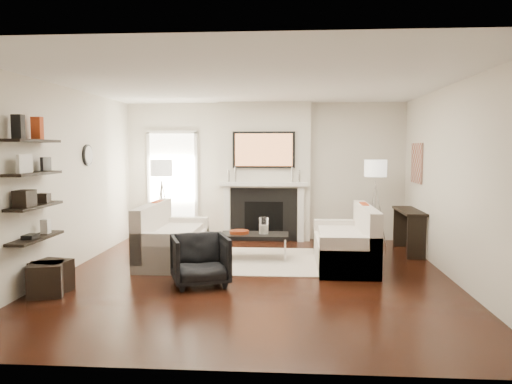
# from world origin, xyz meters

# --- Properties ---
(room_envelope) EXTENTS (6.00, 6.00, 6.00)m
(room_envelope) POSITION_xyz_m (0.00, 0.00, 1.35)
(room_envelope) COLOR black
(room_envelope) RESTS_ON ground
(chimney_breast) EXTENTS (1.80, 0.25, 2.70)m
(chimney_breast) POSITION_xyz_m (0.00, 2.88, 1.35)
(chimney_breast) COLOR silver
(chimney_breast) RESTS_ON floor
(fireplace_surround) EXTENTS (1.30, 0.02, 1.04)m
(fireplace_surround) POSITION_xyz_m (0.00, 2.74, 0.52)
(fireplace_surround) COLOR black
(fireplace_surround) RESTS_ON floor
(firebox) EXTENTS (0.75, 0.02, 0.65)m
(firebox) POSITION_xyz_m (0.00, 2.73, 0.45)
(firebox) COLOR black
(firebox) RESTS_ON floor
(mantel_pilaster_l) EXTENTS (0.12, 0.08, 1.10)m
(mantel_pilaster_l) POSITION_xyz_m (-0.72, 2.71, 0.55)
(mantel_pilaster_l) COLOR white
(mantel_pilaster_l) RESTS_ON floor
(mantel_pilaster_r) EXTENTS (0.12, 0.08, 1.10)m
(mantel_pilaster_r) POSITION_xyz_m (0.72, 2.71, 0.55)
(mantel_pilaster_r) COLOR white
(mantel_pilaster_r) RESTS_ON floor
(mantel_shelf) EXTENTS (1.70, 0.18, 0.07)m
(mantel_shelf) POSITION_xyz_m (0.00, 2.69, 1.12)
(mantel_shelf) COLOR white
(mantel_shelf) RESTS_ON chimney_breast
(tv_body) EXTENTS (1.20, 0.06, 0.70)m
(tv_body) POSITION_xyz_m (0.00, 2.71, 1.78)
(tv_body) COLOR black
(tv_body) RESTS_ON chimney_breast
(tv_screen) EXTENTS (1.10, 0.00, 0.62)m
(tv_screen) POSITION_xyz_m (0.00, 2.68, 1.78)
(tv_screen) COLOR #BF723F
(tv_screen) RESTS_ON tv_body
(candlestick_l_tall) EXTENTS (0.04, 0.04, 0.30)m
(candlestick_l_tall) POSITION_xyz_m (-0.55, 2.70, 1.30)
(candlestick_l_tall) COLOR silver
(candlestick_l_tall) RESTS_ON mantel_shelf
(candlestick_l_short) EXTENTS (0.04, 0.04, 0.24)m
(candlestick_l_short) POSITION_xyz_m (-0.68, 2.70, 1.27)
(candlestick_l_short) COLOR silver
(candlestick_l_short) RESTS_ON mantel_shelf
(candlestick_r_tall) EXTENTS (0.04, 0.04, 0.30)m
(candlestick_r_tall) POSITION_xyz_m (0.55, 2.70, 1.30)
(candlestick_r_tall) COLOR silver
(candlestick_r_tall) RESTS_ON mantel_shelf
(candlestick_r_short) EXTENTS (0.04, 0.04, 0.24)m
(candlestick_r_short) POSITION_xyz_m (0.68, 2.70, 1.27)
(candlestick_r_short) COLOR silver
(candlestick_r_short) RESTS_ON mantel_shelf
(hallway_panel) EXTENTS (0.90, 0.02, 2.10)m
(hallway_panel) POSITION_xyz_m (-1.85, 2.98, 1.05)
(hallway_panel) COLOR white
(hallway_panel) RESTS_ON floor
(door_trim_l) EXTENTS (0.06, 0.06, 2.16)m
(door_trim_l) POSITION_xyz_m (-2.33, 2.96, 1.05)
(door_trim_l) COLOR white
(door_trim_l) RESTS_ON floor
(door_trim_r) EXTENTS (0.06, 0.06, 2.16)m
(door_trim_r) POSITION_xyz_m (-1.37, 2.96, 1.05)
(door_trim_r) COLOR white
(door_trim_r) RESTS_ON floor
(door_trim_top) EXTENTS (1.02, 0.06, 0.06)m
(door_trim_top) POSITION_xyz_m (-1.85, 2.96, 2.13)
(door_trim_top) COLOR white
(door_trim_top) RESTS_ON wall_back
(rug) EXTENTS (2.60, 2.00, 0.01)m
(rug) POSITION_xyz_m (-0.14, 1.00, 0.01)
(rug) COLOR #B8A897
(rug) RESTS_ON floor
(loveseat_left_base) EXTENTS (0.85, 1.80, 0.42)m
(loveseat_left_base) POSITION_xyz_m (-1.35, 0.87, 0.21)
(loveseat_left_base) COLOR beige
(loveseat_left_base) RESTS_ON floor
(loveseat_left_back) EXTENTS (0.18, 1.80, 0.80)m
(loveseat_left_back) POSITION_xyz_m (-1.68, 0.87, 0.53)
(loveseat_left_back) COLOR beige
(loveseat_left_back) RESTS_ON floor
(loveseat_left_arm_n) EXTENTS (0.85, 0.18, 0.60)m
(loveseat_left_arm_n) POSITION_xyz_m (-1.35, 0.06, 0.30)
(loveseat_left_arm_n) COLOR beige
(loveseat_left_arm_n) RESTS_ON floor
(loveseat_left_arm_s) EXTENTS (0.85, 0.18, 0.60)m
(loveseat_left_arm_s) POSITION_xyz_m (-1.35, 1.68, 0.30)
(loveseat_left_arm_s) COLOR beige
(loveseat_left_arm_s) RESTS_ON floor
(loveseat_left_cushion) EXTENTS (0.63, 1.44, 0.10)m
(loveseat_left_cushion) POSITION_xyz_m (-1.30, 0.87, 0.47)
(loveseat_left_cushion) COLOR beige
(loveseat_left_cushion) RESTS_ON loveseat_left_base
(pillow_left_orange) EXTENTS (0.10, 0.42, 0.42)m
(pillow_left_orange) POSITION_xyz_m (-1.68, 1.17, 0.73)
(pillow_left_orange) COLOR #B33B16
(pillow_left_orange) RESTS_ON loveseat_left_cushion
(pillow_left_charcoal) EXTENTS (0.10, 0.40, 0.40)m
(pillow_left_charcoal) POSITION_xyz_m (-1.68, 0.57, 0.72)
(pillow_left_charcoal) COLOR black
(pillow_left_charcoal) RESTS_ON loveseat_left_cushion
(loveseat_right_base) EXTENTS (0.85, 1.80, 0.42)m
(loveseat_right_base) POSITION_xyz_m (1.35, 0.75, 0.21)
(loveseat_right_base) COLOR beige
(loveseat_right_base) RESTS_ON floor
(loveseat_right_back) EXTENTS (0.18, 1.80, 0.80)m
(loveseat_right_back) POSITION_xyz_m (1.68, 0.75, 0.53)
(loveseat_right_back) COLOR beige
(loveseat_right_back) RESTS_ON floor
(loveseat_right_arm_n) EXTENTS (0.85, 0.18, 0.60)m
(loveseat_right_arm_n) POSITION_xyz_m (1.35, -0.06, 0.30)
(loveseat_right_arm_n) COLOR beige
(loveseat_right_arm_n) RESTS_ON floor
(loveseat_right_arm_s) EXTENTS (0.85, 0.18, 0.60)m
(loveseat_right_arm_s) POSITION_xyz_m (1.35, 1.56, 0.30)
(loveseat_right_arm_s) COLOR beige
(loveseat_right_arm_s) RESTS_ON floor
(loveseat_right_cushion) EXTENTS (0.63, 1.44, 0.10)m
(loveseat_right_cushion) POSITION_xyz_m (1.30, 0.75, 0.47)
(loveseat_right_cushion) COLOR beige
(loveseat_right_cushion) RESTS_ON loveseat_right_base
(pillow_right_orange) EXTENTS (0.10, 0.42, 0.42)m
(pillow_right_orange) POSITION_xyz_m (1.68, 1.05, 0.73)
(pillow_right_orange) COLOR #B33B16
(pillow_right_orange) RESTS_ON loveseat_right_cushion
(pillow_right_charcoal) EXTENTS (0.10, 0.40, 0.40)m
(pillow_right_charcoal) POSITION_xyz_m (1.68, 0.45, 0.72)
(pillow_right_charcoal) COLOR black
(pillow_right_charcoal) RESTS_ON loveseat_right_cushion
(coffee_table) EXTENTS (1.10, 0.55, 0.04)m
(coffee_table) POSITION_xyz_m (-0.06, 1.13, 0.40)
(coffee_table) COLOR black
(coffee_table) RESTS_ON floor
(coffee_leg_nw) EXTENTS (0.02, 0.02, 0.38)m
(coffee_leg_nw) POSITION_xyz_m (-0.56, 0.91, 0.19)
(coffee_leg_nw) COLOR silver
(coffee_leg_nw) RESTS_ON floor
(coffee_leg_ne) EXTENTS (0.02, 0.02, 0.38)m
(coffee_leg_ne) POSITION_xyz_m (0.44, 0.91, 0.19)
(coffee_leg_ne) COLOR silver
(coffee_leg_ne) RESTS_ON floor
(coffee_leg_sw) EXTENTS (0.02, 0.02, 0.38)m
(coffee_leg_sw) POSITION_xyz_m (-0.56, 1.35, 0.19)
(coffee_leg_sw) COLOR silver
(coffee_leg_sw) RESTS_ON floor
(coffee_leg_se) EXTENTS (0.02, 0.02, 0.38)m
(coffee_leg_se) POSITION_xyz_m (0.44, 1.35, 0.19)
(coffee_leg_se) COLOR silver
(coffee_leg_se) RESTS_ON floor
(hurricane_glass) EXTENTS (0.15, 0.15, 0.27)m
(hurricane_glass) POSITION_xyz_m (0.09, 1.13, 0.56)
(hurricane_glass) COLOR white
(hurricane_glass) RESTS_ON coffee_table
(hurricane_candle) EXTENTS (0.10, 0.10, 0.15)m
(hurricane_candle) POSITION_xyz_m (0.09, 1.13, 0.50)
(hurricane_candle) COLOR white
(hurricane_candle) RESTS_ON coffee_table
(copper_bowl) EXTENTS (0.32, 0.32, 0.05)m
(copper_bowl) POSITION_xyz_m (-0.31, 1.13, 0.45)
(copper_bowl) COLOR #9F3C1A
(copper_bowl) RESTS_ON coffee_table
(armchair) EXTENTS (0.90, 0.87, 0.73)m
(armchair) POSITION_xyz_m (-0.67, -0.46, 0.37)
(armchair) COLOR black
(armchair) RESTS_ON floor
(lamp_left_post) EXTENTS (0.02, 0.02, 1.20)m
(lamp_left_post) POSITION_xyz_m (-1.85, 2.11, 0.60)
(lamp_left_post) COLOR silver
(lamp_left_post) RESTS_ON floor
(lamp_left_shade) EXTENTS (0.40, 0.40, 0.30)m
(lamp_left_shade) POSITION_xyz_m (-1.85, 2.11, 1.45)
(lamp_left_shade) COLOR white
(lamp_left_shade) RESTS_ON lamp_left_post
(lamp_left_leg_a) EXTENTS (0.25, 0.02, 1.23)m
(lamp_left_leg_a) POSITION_xyz_m (-1.74, 2.11, 0.60)
(lamp_left_leg_a) COLOR silver
(lamp_left_leg_a) RESTS_ON floor
(lamp_left_leg_b) EXTENTS (0.14, 0.22, 1.23)m
(lamp_left_leg_b) POSITION_xyz_m (-1.91, 2.21, 0.60)
(lamp_left_leg_b) COLOR silver
(lamp_left_leg_b) RESTS_ON floor
(lamp_left_leg_c) EXTENTS (0.14, 0.22, 1.23)m
(lamp_left_leg_c) POSITION_xyz_m (-1.91, 2.02, 0.60)
(lamp_left_leg_c) COLOR silver
(lamp_left_leg_c) RESTS_ON floor
(lamp_right_post) EXTENTS (0.02, 0.02, 1.20)m
(lamp_right_post) POSITION_xyz_m (2.05, 2.24, 0.60)
(lamp_right_post) COLOR silver
(lamp_right_post) RESTS_ON floor
(lamp_right_shade) EXTENTS (0.40, 0.40, 0.30)m
(lamp_right_shade) POSITION_xyz_m (2.05, 2.24, 1.45)
(lamp_right_shade) COLOR white
(lamp_right_shade) RESTS_ON lamp_right_post
(lamp_right_leg_a) EXTENTS (0.25, 0.02, 1.23)m
(lamp_right_leg_a) POSITION_xyz_m (2.16, 2.24, 0.60)
(lamp_right_leg_a) COLOR silver
(lamp_right_leg_a) RESTS_ON floor
(lamp_right_leg_b) EXTENTS (0.14, 0.22, 1.23)m
(lamp_right_leg_b) POSITION_xyz_m (2.00, 2.34, 0.60)
(lamp_right_leg_b) COLOR silver
(lamp_right_leg_b) RESTS_ON floor
(lamp_right_leg_c) EXTENTS (0.14, 0.22, 1.23)m
(lamp_right_leg_c) POSITION_xyz_m (1.99, 2.15, 0.60)
(lamp_right_leg_c) COLOR silver
(lamp_right_leg_c) RESTS_ON floor
(console_top) EXTENTS (0.35, 1.20, 0.04)m
(console_top) POSITION_xyz_m (2.57, 1.83, 0.73)
(console_top) COLOR black
(console_top) RESTS_ON floor
(console_leg_n) EXTENTS (0.30, 0.04, 0.71)m
(console_leg_n) POSITION_xyz_m (2.57, 1.28, 0.35)
(console_leg_n) COLOR black
(console_leg_n) RESTS_ON floor
(console_leg_s) EXTENTS (0.30, 0.04, 0.71)m
(console_leg_s) POSITION_xyz_m (2.57, 2.38, 0.35)
(console_leg_s) COLOR black
(console_leg_s) RESTS_ON floor
(wall_art) EXTENTS (0.03, 0.70, 0.70)m
(wall_art) POSITION_xyz_m (2.73, 2.05, 1.55)
(wall_art) COLOR #98614C
(wall_art) RESTS_ON wall_right
(shelf_bottom) EXTENTS (0.25, 1.00, 0.03)m
(shelf_bottom) POSITION_xyz_m (-2.62, -1.00, 0.70)
(shelf_bottom) COLOR black
(shelf_bottom) RESTS_ON wall_left
(shelf_lower) EXTENTS (0.25, 1.00, 0.04)m
(shelf_lower) POSITION_xyz_m (-2.62, -1.00, 1.10)
(shelf_lower) COLOR black
(shelf_lower) RESTS_ON wall_left
(shelf_upper) EXTENTS (0.25, 1.00, 0.04)m
(shelf_upper) POSITION_xyz_m (-2.62, -1.00, 1.50)
(shelf_upper) COLOR black
(shelf_upper) RESTS_ON wall_left
(shelf_top) EXTENTS (0.25, 1.00, 0.04)m
(shelf_top) POSITION_xyz_m (-2.62, -1.00, 1.90)
(shelf_top) COLOR black
(shelf_top) RESTS_ON wall_left
(decor_magfile_a) EXTENTS (0.12, 0.10, 0.28)m
(decor_magfile_a) POSITION_xyz_m (-2.62, -1.30, 2.06)
(decor_magfile_a) COLOR black
(decor_magfile_a) RESTS_ON shelf_top
(decor_magfile_b) EXTENTS (0.12, 0.10, 0.28)m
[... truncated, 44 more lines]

